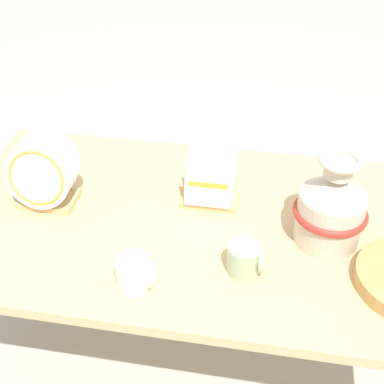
{
  "coord_description": "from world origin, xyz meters",
  "views": [
    {
      "loc": [
        0.23,
        -1.29,
        1.78
      ],
      "look_at": [
        0.0,
        0.0,
        0.8
      ],
      "focal_mm": 50.0,
      "sensor_mm": 36.0,
      "label": 1
    }
  ],
  "objects": [
    {
      "name": "mug_cream_glaze",
      "position": [
        -0.1,
        -0.31,
        0.74
      ],
      "size": [
        0.11,
        0.1,
        0.09
      ],
      "color": "silver",
      "rests_on": "display_table"
    },
    {
      "name": "dish_rack_round_plates",
      "position": [
        -0.49,
        0.0,
        0.79
      ],
      "size": [
        0.21,
        0.16,
        0.24
      ],
      "color": "tan",
      "rests_on": "display_table"
    },
    {
      "name": "ground_plane",
      "position": [
        0.0,
        0.0,
        0.0
      ],
      "size": [
        14.0,
        14.0,
        0.0
      ],
      "primitive_type": "plane",
      "color": "#B2ADA3"
    },
    {
      "name": "ceramic_vase",
      "position": [
        0.42,
        -0.02,
        0.81
      ],
      "size": [
        0.22,
        0.22,
        0.29
      ],
      "color": "beige",
      "rests_on": "display_table"
    },
    {
      "name": "mug_sage_glaze",
      "position": [
        0.19,
        -0.2,
        0.74
      ],
      "size": [
        0.11,
        0.1,
        0.09
      ],
      "color": "#9EB28E",
      "rests_on": "display_table"
    },
    {
      "name": "display_table",
      "position": [
        0.0,
        0.0,
        0.62
      ],
      "size": [
        1.58,
        0.89,
        0.69
      ],
      "color": "tan",
      "rests_on": "ground_plane"
    },
    {
      "name": "dish_rack_square_plates",
      "position": [
        0.04,
        0.11,
        0.74
      ],
      "size": [
        0.18,
        0.14,
        0.17
      ],
      "color": "tan",
      "rests_on": "display_table"
    }
  ]
}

